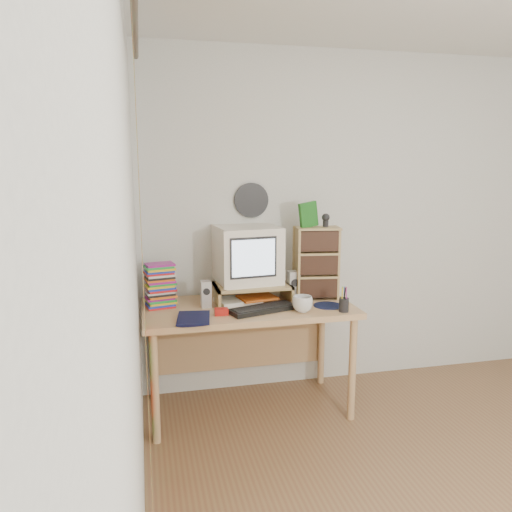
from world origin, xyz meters
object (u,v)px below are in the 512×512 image
desk (246,322)px  diary (177,317)px  cd_rack (317,263)px  mug (303,304)px  crt_monitor (248,255)px  keyboard (263,309)px  dvd_stack (161,289)px

desk → diary: bearing=-149.6°
desk → cd_rack: size_ratio=2.76×
cd_rack → mug: size_ratio=3.87×
crt_monitor → mug: crt_monitor is taller
cd_rack → mug: bearing=-116.1°
desk → keyboard: bearing=-73.3°
crt_monitor → mug: (0.28, -0.37, -0.26)m
diary → cd_rack: bearing=24.9°
mug → diary: bearing=-179.6°
keyboard → dvd_stack: (-0.64, 0.24, 0.11)m
desk → keyboard: (0.06, -0.21, 0.15)m
dvd_stack → diary: bearing=-86.4°
diary → desk: bearing=38.5°
crt_monitor → dvd_stack: (-0.61, -0.06, -0.19)m
desk → crt_monitor: crt_monitor is taller
crt_monitor → cd_rack: bearing=-14.6°
crt_monitor → desk: bearing=-117.8°
keyboard → dvd_stack: 0.69m
cd_rack → dvd_stack: bearing=-172.8°
desk → diary: 0.59m
keyboard → cd_rack: 0.56m
crt_monitor → diary: (-0.52, -0.37, -0.29)m
crt_monitor → mug: 0.53m
desk → mug: 0.46m
mug → diary: 0.80m
desk → keyboard: size_ratio=3.18×
diary → crt_monitor: bearing=43.6°
dvd_stack → mug: bearing=-30.4°
crt_monitor → cd_rack: size_ratio=0.81×
desk → mug: mug is taller
crt_monitor → cd_rack: crt_monitor is taller
crt_monitor → keyboard: crt_monitor is taller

